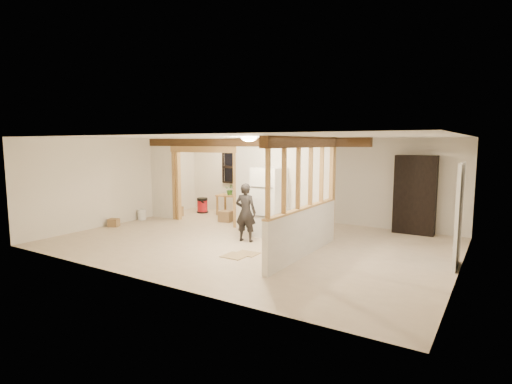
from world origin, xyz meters
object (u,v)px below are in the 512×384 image
Objects in this scene: work_table at (233,205)px; refrigerator at (269,202)px; shop_vac at (202,205)px; bookshelf at (415,195)px; woman at (246,212)px.

refrigerator is at bearing -44.29° from work_table.
work_table is 2.05× the size of shop_vac.
shop_vac is (-1.17, -0.17, -0.08)m from work_table.
bookshelf reaches higher than refrigerator.
woman reaches higher than work_table.
shop_vac is (-3.64, 1.75, -0.61)m from refrigerator.
bookshelf is at bearing -3.42° from work_table.
woman is at bearing -56.43° from work_table.
shop_vac is at bearing -178.49° from work_table.
refrigerator reaches higher than shop_vac.
woman is 4.47m from bookshelf.
refrigerator is 3.37× the size of shop_vac.
bookshelf is at bearing 35.66° from refrigerator.
woman reaches higher than shop_vac.
bookshelf is (3.09, 2.22, 0.15)m from refrigerator.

